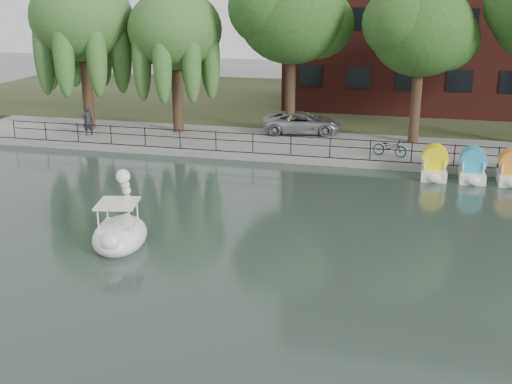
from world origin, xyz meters
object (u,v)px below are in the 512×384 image
at_px(pedestrian, 88,118).
at_px(swan_boat, 120,229).
at_px(bicycle, 390,146).
at_px(minivan, 302,121).

distance_m(pedestrian, swan_boat, 16.18).
height_order(pedestrian, swan_boat, swan_boat).
distance_m(bicycle, swan_boat, 15.66).
xyz_separation_m(minivan, pedestrian, (-11.82, -3.53, 0.27)).
height_order(minivan, pedestrian, pedestrian).
bearing_deg(pedestrian, bicycle, 134.58).
bearing_deg(bicycle, pedestrian, 101.87).
xyz_separation_m(minivan, swan_boat, (-3.29, -17.26, -0.59)).
xyz_separation_m(bicycle, swan_boat, (-8.54, -13.12, -0.36)).
height_order(bicycle, pedestrian, pedestrian).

